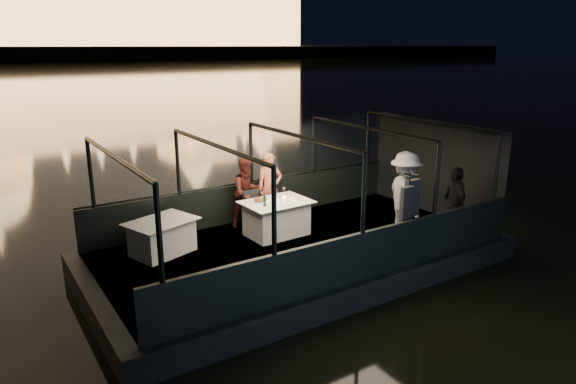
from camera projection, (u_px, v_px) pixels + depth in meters
boat_hull at (298, 266)px, 10.93m from camera, size 8.60×4.40×1.00m
boat_deck at (298, 245)px, 10.80m from camera, size 8.00×4.00×0.04m
gunwale_port at (252, 201)px, 12.29m from camera, size 8.00×0.08×0.90m
gunwale_starboard at (361, 256)px, 9.05m from camera, size 8.00×0.08×0.90m
cabin_glass_port at (251, 153)px, 11.97m from camera, size 8.00×0.02×1.40m
cabin_glass_starboard at (364, 194)px, 8.74m from camera, size 8.00×0.02×1.40m
cabin_roof_glass at (299, 136)px, 10.16m from camera, size 8.00×4.00×0.02m
end_wall_fore at (96, 228)px, 8.39m from camera, size 0.02×4.00×2.30m
end_wall_aft at (434, 167)px, 12.56m from camera, size 0.02×4.00×2.30m
canopy_ribs at (299, 192)px, 10.48m from camera, size 8.00×4.00×2.30m
dining_table_central at (277, 218)px, 11.24m from camera, size 1.49×1.11×0.77m
dining_table_aft at (162, 235)px, 10.23m from camera, size 1.54×1.32×0.69m
chair_port_left at (255, 211)px, 11.48m from camera, size 0.45×0.45×0.89m
chair_port_right at (272, 204)px, 11.99m from camera, size 0.47×0.47×0.89m
coat_stand at (407, 215)px, 9.83m from camera, size 0.50×0.41×1.74m
person_woman_coral at (270, 191)px, 11.97m from camera, size 0.66×0.51×1.66m
person_man_maroon at (247, 195)px, 11.70m from camera, size 0.78×0.61×1.61m
passenger_stripe at (405, 200)px, 10.97m from camera, size 1.12×1.40×1.90m
passenger_dark at (455, 201)px, 10.88m from camera, size 0.78×1.02×1.60m
wine_bottle at (265, 199)px, 10.78m from camera, size 0.06×0.06×0.27m
bread_basket at (259, 200)px, 11.12m from camera, size 0.27×0.27×0.08m
amber_candle at (284, 198)px, 11.23m from camera, size 0.08×0.08×0.08m
plate_near at (301, 200)px, 11.25m from camera, size 0.28×0.28×0.02m
plate_far at (262, 200)px, 11.21m from camera, size 0.24×0.24×0.01m
wine_glass_white at (267, 202)px, 10.79m from camera, size 0.08×0.08×0.21m
wine_glass_red at (284, 192)px, 11.51m from camera, size 0.08×0.08×0.20m
wine_glass_empty at (286, 197)px, 11.15m from camera, size 0.06×0.06×0.18m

